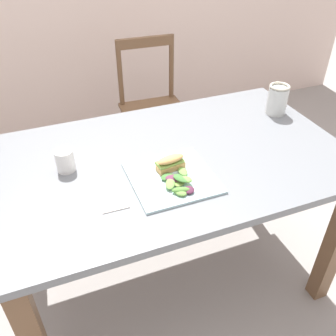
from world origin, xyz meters
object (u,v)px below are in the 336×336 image
(mason_jar_iced_tea, at_px, (277,101))
(cup_extra_side, at_px, (65,161))
(fork_on_napkin, at_px, (106,183))
(chair_wooden_far, at_px, (154,109))
(sandwich_half_front, at_px, (170,162))
(dining_table, at_px, (172,180))
(plate_lunch, at_px, (172,178))

(mason_jar_iced_tea, relative_size, cup_extra_side, 1.65)
(fork_on_napkin, height_order, cup_extra_side, cup_extra_side)
(chair_wooden_far, bearing_deg, mason_jar_iced_tea, -66.95)
(chair_wooden_far, distance_m, sandwich_half_front, 1.11)
(dining_table, xyz_separation_m, plate_lunch, (-0.05, -0.13, 0.13))
(dining_table, relative_size, plate_lunch, 4.71)
(plate_lunch, height_order, cup_extra_side, cup_extra_side)
(sandwich_half_front, bearing_deg, fork_on_napkin, 177.96)
(dining_table, bearing_deg, sandwich_half_front, -115.10)
(chair_wooden_far, height_order, plate_lunch, chair_wooden_far)
(dining_table, distance_m, cup_extra_side, 0.43)
(chair_wooden_far, bearing_deg, fork_on_napkin, -117.57)
(dining_table, relative_size, mason_jar_iced_tea, 9.93)
(cup_extra_side, bearing_deg, chair_wooden_far, 53.62)
(chair_wooden_far, xyz_separation_m, cup_extra_side, (-0.65, -0.88, 0.33))
(fork_on_napkin, bearing_deg, dining_table, 15.87)
(chair_wooden_far, relative_size, fork_on_napkin, 4.70)
(plate_lunch, bearing_deg, chair_wooden_far, 74.17)
(mason_jar_iced_tea, bearing_deg, fork_on_napkin, -164.86)
(fork_on_napkin, bearing_deg, sandwich_half_front, -2.04)
(fork_on_napkin, distance_m, mason_jar_iced_tea, 0.90)
(dining_table, height_order, mason_jar_iced_tea, mason_jar_iced_tea)
(plate_lunch, bearing_deg, sandwich_half_front, 75.61)
(chair_wooden_far, height_order, sandwich_half_front, chair_wooden_far)
(sandwich_half_front, bearing_deg, chair_wooden_far, 74.11)
(fork_on_napkin, bearing_deg, mason_jar_iced_tea, 15.14)
(plate_lunch, xyz_separation_m, cup_extra_side, (-0.34, 0.19, 0.04))
(dining_table, height_order, cup_extra_side, cup_extra_side)
(sandwich_half_front, height_order, mason_jar_iced_tea, mason_jar_iced_tea)
(sandwich_half_front, relative_size, mason_jar_iced_tea, 0.80)
(dining_table, xyz_separation_m, mason_jar_iced_tea, (0.58, 0.15, 0.18))
(plate_lunch, bearing_deg, fork_on_napkin, 166.70)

